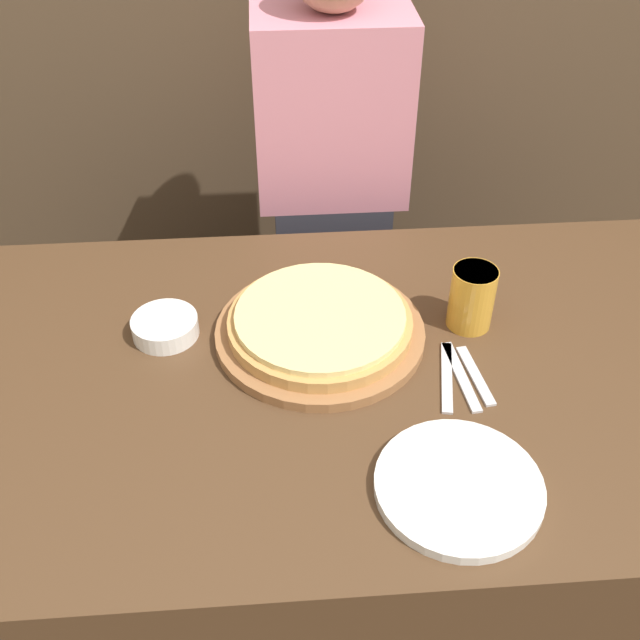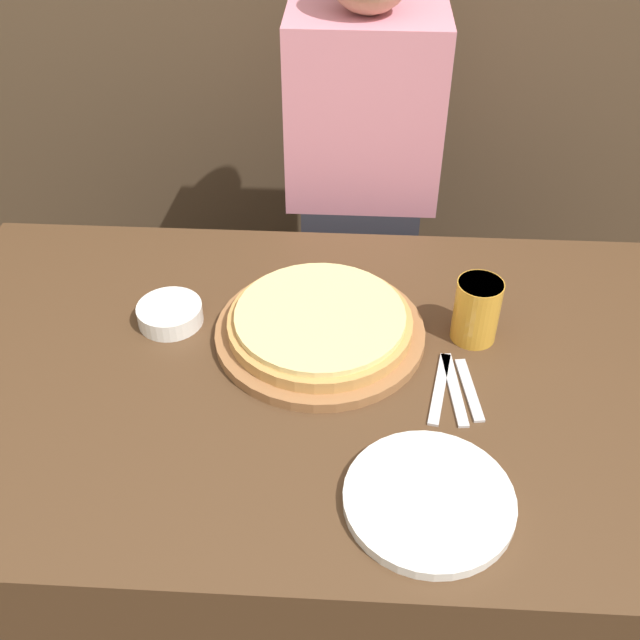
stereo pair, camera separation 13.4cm
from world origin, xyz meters
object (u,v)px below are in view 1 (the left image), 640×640
Objects in this scene: dinner_knife at (461,376)px; spoon at (475,375)px; diner_person at (331,219)px; fork at (447,377)px; pizza_on_board at (320,326)px; dinner_plate at (459,487)px; beer_glass at (472,295)px; side_bowl at (165,327)px.

dinner_knife and spoon have the same top height.
diner_person reaches higher than dinner_knife.
fork is 0.13× the size of diner_person.
pizza_on_board is 2.22× the size of fork.
dinner_plate is 0.24m from fork.
beer_glass is 0.09× the size of diner_person.
dinner_knife is (0.51, -0.15, -0.02)m from side_bowl.
beer_glass is 0.59m from diner_person.
side_bowl is 0.83× the size of spoon.
fork is (0.03, 0.23, -0.01)m from dinner_plate.
side_bowl is 0.71× the size of fork.
diner_person is at bearing 103.91° from dinner_knife.
fork is at bearing -30.45° from pizza_on_board.
spoon is at bearing 70.86° from dinner_plate.
dinner_knife is at bearing 180.00° from spoon.
dinner_knife is at bearing 0.00° from fork.
beer_glass is 0.56m from side_bowl.
dinner_plate is 1.45× the size of dinner_knife.
dinner_plate is 0.25m from spoon.
pizza_on_board is 3.15× the size of side_bowl.
side_bowl is at bearing 178.94° from beer_glass.
pizza_on_board reaches higher than dinner_plate.
side_bowl reaches higher than dinner_plate.
dinner_plate reaches higher than fork.
pizza_on_board is at bearing -176.31° from beer_glass.
fork is at bearing -78.12° from diner_person.
diner_person is (-0.11, 0.91, -0.11)m from dinner_plate.
dinner_knife is (0.02, 0.00, 0.00)m from fork.
fork is at bearing 180.00° from spoon.
side_bowl is (-0.46, 0.39, 0.01)m from dinner_plate.
side_bowl is 0.51m from fork.
beer_glass is 0.16m from spoon.
dinner_plate is 0.92m from diner_person.
dinner_knife is at bearing -16.37° from side_bowl.
dinner_knife is at bearing 76.49° from dinner_plate.
pizza_on_board reaches higher than side_bowl.
dinner_plate is 1.46× the size of fork.
beer_glass reaches higher than fork.
beer_glass is 0.48× the size of dinner_plate.
beer_glass is 0.83× the size of spoon.
beer_glass is at bearing 63.97° from fork.
side_bowl is at bearing 162.84° from fork.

